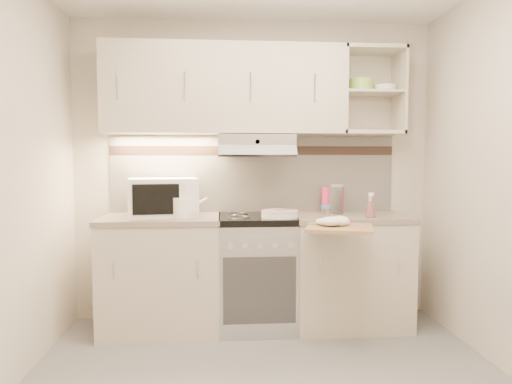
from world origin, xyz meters
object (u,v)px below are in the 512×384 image
at_px(electric_range, 257,271).
at_px(plate_stack, 280,214).
at_px(glass_jar, 337,199).
at_px(cutting_board, 340,228).
at_px(spray_bottle, 370,207).
at_px(pink_pitcher, 328,200).
at_px(microwave, 163,197).
at_px(watering_can, 183,207).

xyz_separation_m(electric_range, plate_stack, (0.17, -0.12, 0.48)).
relative_size(electric_range, plate_stack, 3.17).
xyz_separation_m(glass_jar, cutting_board, (-0.13, -0.61, -0.15)).
bearing_deg(glass_jar, electric_range, -172.64).
bearing_deg(electric_range, plate_stack, -34.49).
bearing_deg(spray_bottle, cutting_board, -112.52).
height_order(plate_stack, pink_pitcher, pink_pitcher).
xyz_separation_m(plate_stack, spray_bottle, (0.69, -0.06, 0.05)).
distance_m(electric_range, microwave, 0.95).
bearing_deg(watering_can, pink_pitcher, -4.72).
relative_size(microwave, glass_jar, 2.35).
relative_size(electric_range, spray_bottle, 4.42).
bearing_deg(glass_jar, cutting_board, -102.51).
relative_size(microwave, cutting_board, 1.30).
distance_m(microwave, cutting_board, 1.40).
relative_size(pink_pitcher, cutting_board, 0.48).
bearing_deg(cutting_board, pink_pitcher, 99.71).
distance_m(electric_range, cutting_board, 0.86).
relative_size(watering_can, glass_jar, 1.13).
bearing_deg(cutting_board, electric_range, 152.41).
height_order(glass_jar, cutting_board, glass_jar).
relative_size(pink_pitcher, spray_bottle, 1.04).
xyz_separation_m(electric_range, watering_can, (-0.57, -0.10, 0.54)).
distance_m(spray_bottle, cutting_board, 0.48).
bearing_deg(microwave, cutting_board, -32.55).
relative_size(microwave, plate_stack, 2.04).
xyz_separation_m(watering_can, spray_bottle, (1.43, -0.09, -0.01)).
height_order(spray_bottle, cutting_board, spray_bottle).
xyz_separation_m(pink_pitcher, cutting_board, (-0.09, -0.71, -0.13)).
height_order(electric_range, microwave, microwave).
height_order(electric_range, glass_jar, glass_jar).
distance_m(watering_can, cutting_board, 1.19).
relative_size(pink_pitcher, glass_jar, 0.86).
bearing_deg(electric_range, cutting_board, -44.25).
height_order(electric_range, spray_bottle, spray_bottle).
bearing_deg(watering_can, microwave, 121.80).
bearing_deg(electric_range, microwave, 176.76).
bearing_deg(watering_can, glass_jar, -9.86).
distance_m(electric_range, plate_stack, 0.52).
relative_size(watering_can, cutting_board, 0.63).
bearing_deg(plate_stack, spray_bottle, -5.33).
distance_m(microwave, glass_jar, 1.40).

